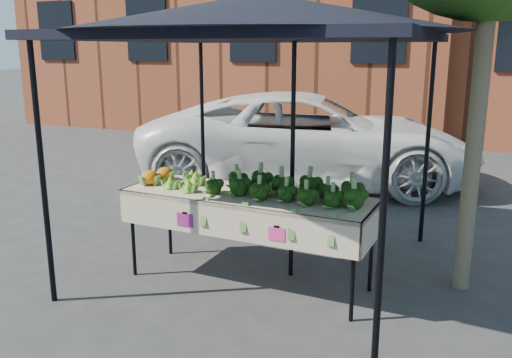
% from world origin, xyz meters
% --- Properties ---
extents(ground, '(90.00, 90.00, 0.00)m').
position_xyz_m(ground, '(0.00, 0.00, 0.00)').
color(ground, '#2E2E30').
extents(table, '(2.43, 0.91, 0.90)m').
position_xyz_m(table, '(-0.22, 0.13, 0.45)').
color(table, beige).
rests_on(table, ground).
extents(canopy, '(3.16, 3.16, 2.74)m').
position_xyz_m(canopy, '(-0.24, 0.55, 1.37)').
color(canopy, black).
rests_on(canopy, ground).
extents(broccoli_heap, '(1.52, 0.55, 0.23)m').
position_xyz_m(broccoli_heap, '(0.14, 0.16, 1.02)').
color(broccoli_heap, black).
rests_on(broccoli_heap, table).
extents(romanesco_cluster, '(0.41, 0.55, 0.18)m').
position_xyz_m(romanesco_cluster, '(-0.88, 0.17, 0.99)').
color(romanesco_cluster, '#7DB037').
rests_on(romanesco_cluster, table).
extents(cauliflower_pair, '(0.21, 0.41, 0.16)m').
position_xyz_m(cauliflower_pair, '(-1.25, 0.20, 0.98)').
color(cauliflower_pair, orange).
rests_on(cauliflower_pair, table).
extents(vehicle, '(2.17, 2.86, 5.49)m').
position_xyz_m(vehicle, '(-0.88, 4.19, 2.74)').
color(vehicle, white).
rests_on(vehicle, ground).
extents(street_tree, '(2.19, 2.19, 4.31)m').
position_xyz_m(street_tree, '(1.71, 0.83, 2.15)').
color(street_tree, '#1E4C14').
rests_on(street_tree, ground).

